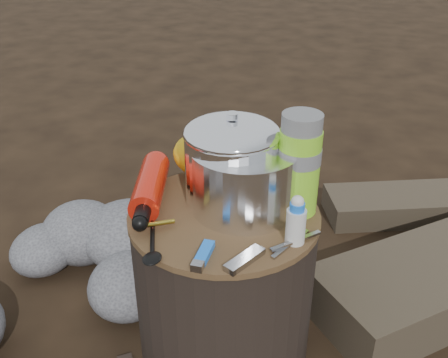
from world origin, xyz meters
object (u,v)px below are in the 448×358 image
(stump, at_px, (224,281))
(travel_mug, at_px, (294,170))
(fuel_bottle, at_px, (150,186))
(camping_pot, at_px, (232,162))
(thermos, at_px, (299,165))

(stump, xyz_separation_m, travel_mug, (0.13, 0.12, 0.26))
(stump, xyz_separation_m, fuel_bottle, (-0.18, 0.01, 0.23))
(camping_pot, relative_size, thermos, 0.92)
(thermos, bearing_deg, camping_pot, -176.53)
(camping_pot, relative_size, fuel_bottle, 0.74)
(thermos, distance_m, travel_mug, 0.08)
(stump, distance_m, camping_pot, 0.31)
(stump, bearing_deg, fuel_bottle, 176.06)
(stump, relative_size, camping_pot, 2.05)
(fuel_bottle, relative_size, travel_mug, 2.19)
(fuel_bottle, distance_m, travel_mug, 0.33)
(thermos, xyz_separation_m, travel_mug, (-0.02, 0.07, -0.05))
(camping_pot, bearing_deg, stump, -95.00)
(fuel_bottle, bearing_deg, travel_mug, 4.23)
(stump, relative_size, thermos, 1.87)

